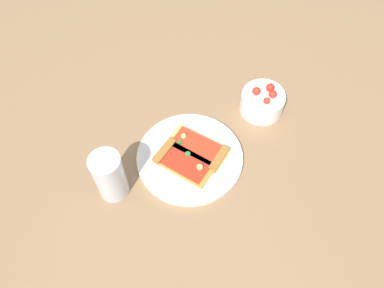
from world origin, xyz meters
The scene contains 6 objects.
ground_plane centered at (0.00, 0.00, 0.00)m, with size 2.40×2.40×0.00m, color #93704C.
plate centered at (-0.03, 0.00, 0.01)m, with size 0.27×0.27×0.01m, color silver.
pizza_slice_near centered at (0.00, 0.00, 0.02)m, with size 0.15×0.17×0.02m.
pizza_slice_far centered at (-0.05, -0.01, 0.02)m, with size 0.14×0.16×0.02m.
salad_bowl centered at (0.22, 0.06, 0.03)m, with size 0.12×0.12×0.08m.
soda_glass centered at (-0.23, 0.00, 0.06)m, with size 0.07×0.07×0.14m.
Camera 1 is at (-0.23, -0.44, 0.79)m, focal length 33.88 mm.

